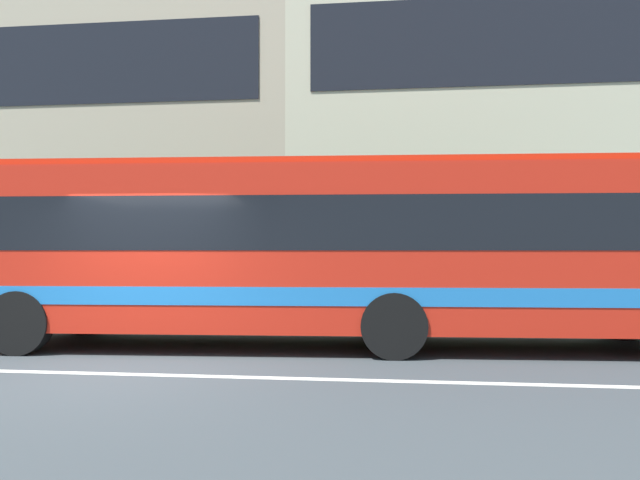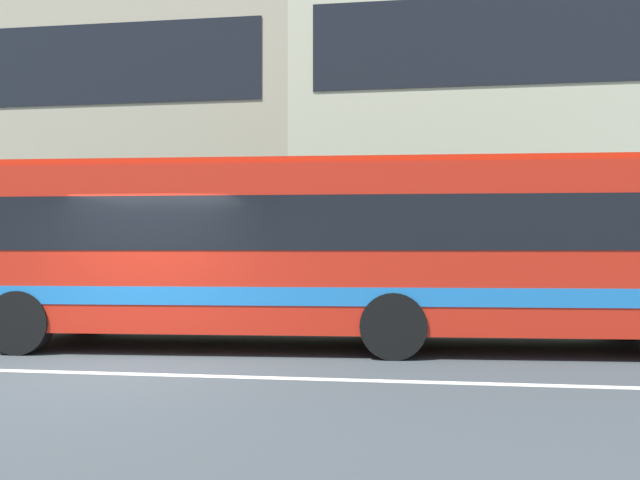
% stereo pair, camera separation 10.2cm
% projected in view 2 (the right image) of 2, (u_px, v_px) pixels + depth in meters
% --- Properties ---
extents(ground_plane, '(160.00, 160.00, 0.00)m').
position_uv_depth(ground_plane, '(109.00, 374.00, 7.98)').
color(ground_plane, '#383F43').
extents(lane_centre_line, '(60.00, 0.16, 0.01)m').
position_uv_depth(lane_centre_line, '(109.00, 373.00, 7.98)').
color(lane_centre_line, silver).
rests_on(lane_centre_line, ground_plane).
extents(hedge_row_far, '(20.76, 1.10, 0.89)m').
position_uv_depth(hedge_row_far, '(244.00, 299.00, 14.50)').
color(hedge_row_far, '#224C21').
rests_on(hedge_row_far, ground_plane).
extents(apartment_block_left, '(21.44, 10.30, 13.46)m').
position_uv_depth(apartment_block_left, '(62.00, 130.00, 25.69)').
color(apartment_block_left, tan).
rests_on(apartment_block_left, ground_plane).
extents(apartment_block_right, '(20.47, 10.30, 13.86)m').
position_uv_depth(apartment_block_right, '(575.00, 111.00, 23.04)').
color(apartment_block_right, '#B9B79A').
rests_on(apartment_block_right, ground_plane).
extents(transit_bus, '(12.23, 3.12, 3.08)m').
position_uv_depth(transit_bus, '(345.00, 246.00, 10.21)').
color(transit_bus, red).
rests_on(transit_bus, ground_plane).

